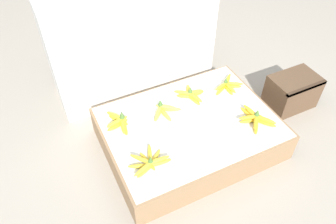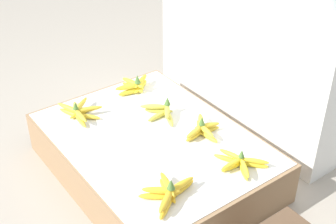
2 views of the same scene
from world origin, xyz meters
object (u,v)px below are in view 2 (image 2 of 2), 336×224
object	(u,v)px
banana_bunch_front_left	(79,112)
banana_bunch_front_right	(168,192)
banana_bunch_middle_midleft	(162,111)
banana_bunch_middle_right	(240,163)
banana_bunch_middle_left	(135,86)
banana_bunch_middle_midright	(202,129)

from	to	relation	value
banana_bunch_front_left	banana_bunch_front_right	bearing A→B (deg)	0.94
banana_bunch_front_right	banana_bunch_middle_midleft	distance (m)	0.60
banana_bunch_front_right	banana_bunch_middle_right	distance (m)	0.37
banana_bunch_front_left	banana_bunch_middle_left	distance (m)	0.37
banana_bunch_middle_left	banana_bunch_front_left	bearing A→B (deg)	-83.05
banana_bunch_front_left	banana_bunch_middle_right	xyz separation A→B (m)	(0.79, 0.38, -0.00)
banana_bunch_middle_left	banana_bunch_middle_midright	distance (m)	0.54
banana_bunch_middle_left	banana_bunch_middle_right	world-z (taller)	banana_bunch_middle_left
banana_bunch_front_right	banana_bunch_middle_midleft	size ratio (longest dim) A/B	1.11
banana_bunch_front_right	banana_bunch_middle_midright	distance (m)	0.47
banana_bunch_middle_left	banana_bunch_middle_midleft	size ratio (longest dim) A/B	1.05
banana_bunch_front_right	banana_bunch_front_left	bearing A→B (deg)	-179.06
banana_bunch_middle_midright	banana_bunch_front_right	bearing A→B (deg)	-56.60
banana_bunch_front_left	banana_bunch_middle_midleft	distance (m)	0.43
banana_bunch_middle_left	banana_bunch_middle_midleft	distance (m)	0.30
banana_bunch_front_left	banana_bunch_middle_midleft	world-z (taller)	banana_bunch_middle_midleft
banana_bunch_middle_left	banana_bunch_middle_right	xyz separation A→B (m)	(0.83, 0.01, -0.01)
banana_bunch_middle_midright	banana_bunch_middle_right	size ratio (longest dim) A/B	0.91
banana_bunch_front_left	banana_bunch_middle_midleft	bearing A→B (deg)	53.46
banana_bunch_middle_left	banana_bunch_middle_midleft	bearing A→B (deg)	-5.09
banana_bunch_front_right	banana_bunch_middle_right	size ratio (longest dim) A/B	1.08
banana_bunch_front_left	banana_bunch_front_right	world-z (taller)	banana_bunch_front_right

